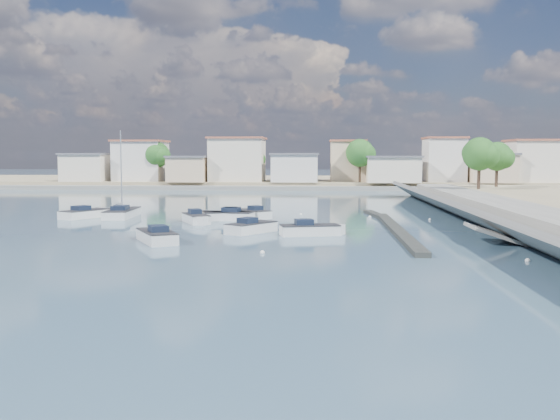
% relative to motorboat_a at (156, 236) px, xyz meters
% --- Properties ---
extents(ground, '(400.00, 400.00, 0.00)m').
position_rel_motorboat_a_xyz_m(ground, '(11.31, 36.71, -0.38)').
color(ground, '#344F69').
rests_on(ground, ground).
extents(seawall_walkway, '(5.00, 90.00, 1.80)m').
position_rel_motorboat_a_xyz_m(seawall_walkway, '(29.81, 9.71, 0.52)').
color(seawall_walkway, slate).
rests_on(seawall_walkway, ground).
extents(breakwater, '(2.00, 31.02, 0.35)m').
position_rel_motorboat_a_xyz_m(breakwater, '(18.21, 9.40, -0.21)').
color(breakwater, black).
rests_on(breakwater, ground).
extents(far_shore_land, '(160.00, 40.00, 1.40)m').
position_rel_motorboat_a_xyz_m(far_shore_land, '(11.31, 88.71, 0.32)').
color(far_shore_land, gray).
rests_on(far_shore_land, ground).
extents(far_shore_quay, '(160.00, 2.50, 0.80)m').
position_rel_motorboat_a_xyz_m(far_shore_quay, '(11.31, 67.71, 0.02)').
color(far_shore_quay, slate).
rests_on(far_shore_quay, ground).
extents(far_town, '(113.01, 12.80, 8.35)m').
position_rel_motorboat_a_xyz_m(far_town, '(22.02, 73.63, 4.56)').
color(far_town, beige).
rests_on(far_town, far_shore_land).
extents(shore_trees, '(74.56, 38.32, 7.92)m').
position_rel_motorboat_a_xyz_m(shore_trees, '(19.65, 64.83, 5.84)').
color(shore_trees, '#38281E').
rests_on(shore_trees, ground).
extents(motorboat_a, '(4.13, 5.43, 1.48)m').
position_rel_motorboat_a_xyz_m(motorboat_a, '(0.00, 0.00, 0.00)').
color(motorboat_a, silver).
rests_on(motorboat_a, ground).
extents(motorboat_b, '(4.18, 4.88, 1.48)m').
position_rel_motorboat_a_xyz_m(motorboat_b, '(6.53, 5.93, -0.00)').
color(motorboat_b, silver).
rests_on(motorboat_b, ground).
extents(motorboat_c, '(6.17, 3.14, 1.48)m').
position_rel_motorboat_a_xyz_m(motorboat_c, '(2.55, 15.46, 0.00)').
color(motorboat_c, silver).
rests_on(motorboat_c, ground).
extents(motorboat_d, '(5.09, 3.24, 1.48)m').
position_rel_motorboat_a_xyz_m(motorboat_d, '(2.70, 15.30, -0.00)').
color(motorboat_d, silver).
rests_on(motorboat_d, ground).
extents(motorboat_e, '(4.29, 5.70, 1.48)m').
position_rel_motorboat_a_xyz_m(motorboat_e, '(-11.55, 16.97, -0.00)').
color(motorboat_e, silver).
rests_on(motorboat_e, ground).
extents(motorboat_f, '(4.14, 4.37, 1.48)m').
position_rel_motorboat_a_xyz_m(motorboat_f, '(5.08, 17.91, -0.00)').
color(motorboat_f, silver).
rests_on(motorboat_f, ground).
extents(motorboat_g, '(3.46, 4.86, 1.48)m').
position_rel_motorboat_a_xyz_m(motorboat_g, '(0.53, 12.54, 0.00)').
color(motorboat_g, silver).
rests_on(motorboat_g, ground).
extents(motorboat_h, '(5.29, 2.85, 1.48)m').
position_rel_motorboat_a_xyz_m(motorboat_h, '(11.43, 4.49, -0.00)').
color(motorboat_h, silver).
rests_on(motorboat_h, ground).
extents(sailboat, '(2.72, 7.68, 9.00)m').
position_rel_motorboat_a_xyz_m(sailboat, '(-8.16, 17.86, 0.03)').
color(sailboat, silver).
rests_on(sailboat, ground).
extents(mooring_buoys, '(16.33, 28.50, 0.31)m').
position_rel_motorboat_a_xyz_m(mooring_buoys, '(15.50, 8.16, -0.33)').
color(mooring_buoys, silver).
rests_on(mooring_buoys, ground).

